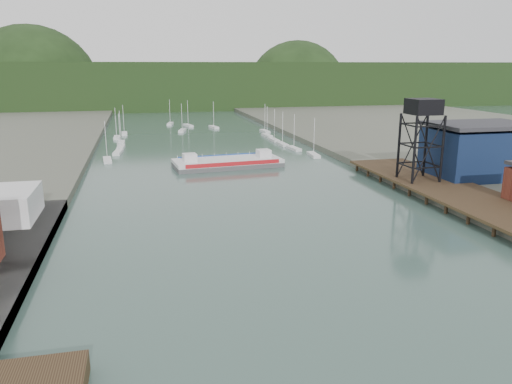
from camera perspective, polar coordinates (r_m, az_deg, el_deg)
name	(u,v)px	position (r m, az deg, el deg)	size (l,w,h in m)	color
east_pier	(467,196)	(95.99, 22.95, -0.44)	(14.00, 70.00, 2.45)	black
lift_tower	(423,112)	(103.31, 18.56, 8.69)	(6.50, 6.50, 16.00)	black
blue_shed	(479,151)	(114.43, 24.14, 4.31)	(20.50, 14.50, 11.30)	#0C1937
marina_sailboats	(198,138)	(170.93, -6.70, 6.11)	(57.71, 92.65, 0.90)	silver
distant_hills	(161,88)	(331.67, -10.81, 11.64)	(500.00, 120.00, 80.00)	black
chain_ferry	(228,162)	(123.83, -3.26, 3.41)	(27.17, 13.03, 3.78)	#4D4D4F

